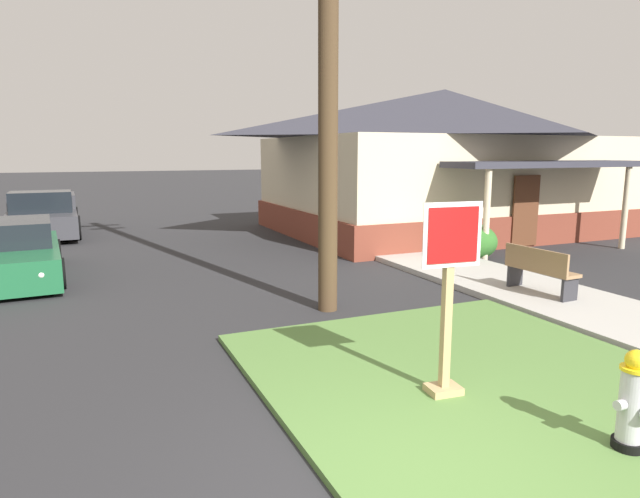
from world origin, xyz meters
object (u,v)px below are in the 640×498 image
Objects in this scene: fire_hydrant at (632,403)px; parked_sedan_green at (13,254)px; manhole_cover at (307,335)px; pickup_truck_charcoal at (43,217)px; street_bench at (539,269)px; stop_sign at (448,305)px.

fire_hydrant is 0.21× the size of parked_sedan_green.
manhole_cover is 13.18m from pickup_truck_charcoal.
parked_sedan_green is 10.67m from street_bench.
stop_sign is 2.85m from manhole_cover.
stop_sign reaches higher than pickup_truck_charcoal.
street_bench is at bearing 33.78° from stop_sign.
parked_sedan_green is at bearing -91.89° from pickup_truck_charcoal.
stop_sign reaches higher than manhole_cover.
stop_sign is (-0.82, 1.58, 0.56)m from fire_hydrant.
stop_sign is 0.41× the size of pickup_truck_charcoal.
parked_sedan_green is at bearing 126.53° from manhole_cover.
pickup_truck_charcoal is at bearing 108.34° from fire_hydrant.
street_bench is (4.65, 0.15, 0.57)m from manhole_cover.
parked_sedan_green is 0.85× the size of pickup_truck_charcoal.
pickup_truck_charcoal is at bearing 88.11° from parked_sedan_green.
parked_sedan_green is 6.62m from pickup_truck_charcoal.
fire_hydrant is 4.42m from manhole_cover.
parked_sedan_green is at bearing 119.76° from fire_hydrant.
stop_sign reaches higher than fire_hydrant.
street_bench reaches higher than manhole_cover.
fire_hydrant is at bearing -71.57° from manhole_cover.
pickup_truck_charcoal is at bearing 108.31° from manhole_cover.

